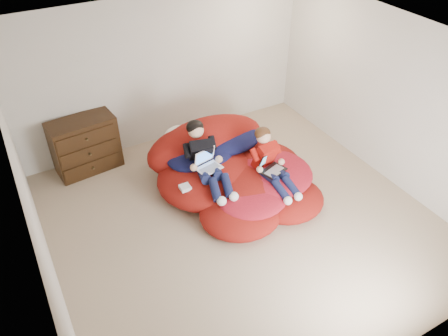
# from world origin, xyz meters

# --- Properties ---
(room_shell) EXTENTS (5.10, 5.10, 2.77)m
(room_shell) POSITION_xyz_m (0.00, 0.00, 0.22)
(room_shell) COLOR tan
(room_shell) RESTS_ON ground
(dresser) EXTENTS (1.04, 0.61, 0.89)m
(dresser) POSITION_xyz_m (-1.54, 2.23, 0.45)
(dresser) COLOR #311E0D
(dresser) RESTS_ON ground
(beanbag_pile) EXTENTS (2.29, 2.39, 0.92)m
(beanbag_pile) POSITION_xyz_m (0.26, 0.72, 0.27)
(beanbag_pile) COLOR maroon
(beanbag_pile) RESTS_ON ground
(cream_pillow) EXTENTS (0.46, 0.29, 0.29)m
(cream_pillow) POSITION_xyz_m (-0.24, 1.55, 0.62)
(cream_pillow) COLOR white
(cream_pillow) RESTS_ON beanbag_pile
(older_boy) EXTENTS (0.42, 1.15, 0.78)m
(older_boy) POSITION_xyz_m (-0.18, 0.73, 0.71)
(older_boy) COLOR black
(older_boy) RESTS_ON beanbag_pile
(younger_boy) EXTENTS (0.34, 1.00, 0.75)m
(younger_boy) POSITION_xyz_m (0.63, 0.28, 0.64)
(younger_boy) COLOR red
(younger_boy) RESTS_ON beanbag_pile
(laptop_white) EXTENTS (0.38, 0.35, 0.25)m
(laptop_white) POSITION_xyz_m (-0.18, 0.66, 0.64)
(laptop_white) COLOR white
(laptop_white) RESTS_ON older_boy
(laptop_black) EXTENTS (0.41, 0.43, 0.25)m
(laptop_black) POSITION_xyz_m (0.63, 0.25, 0.57)
(laptop_black) COLOR black
(laptop_black) RESTS_ON younger_boy
(power_adapter) EXTENTS (0.14, 0.14, 0.05)m
(power_adapter) POSITION_xyz_m (-0.59, 0.56, 0.42)
(power_adapter) COLOR white
(power_adapter) RESTS_ON beanbag_pile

